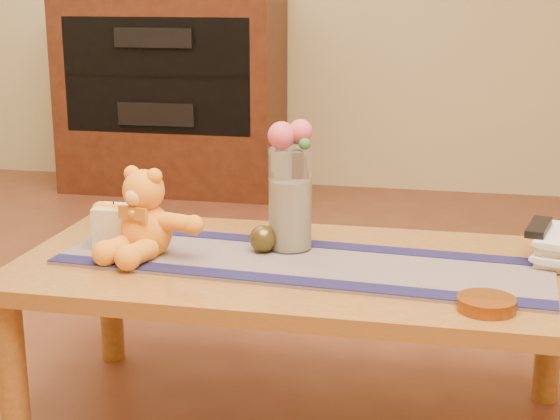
% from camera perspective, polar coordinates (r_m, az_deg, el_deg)
% --- Properties ---
extents(coffee_table_top, '(1.40, 0.70, 0.04)m').
position_cam_1_polar(coffee_table_top, '(2.10, 1.34, -4.04)').
color(coffee_table_top, brown).
rests_on(coffee_table_top, floor).
extents(table_leg_fl, '(0.07, 0.07, 0.41)m').
position_cam_1_polar(table_leg_fl, '(2.14, -17.63, -10.83)').
color(table_leg_fl, brown).
rests_on(table_leg_fl, floor).
extents(table_leg_bl, '(0.07, 0.07, 0.41)m').
position_cam_1_polar(table_leg_bl, '(2.62, -11.40, -5.65)').
color(table_leg_bl, brown).
rests_on(table_leg_bl, floor).
extents(table_leg_br, '(0.07, 0.07, 0.41)m').
position_cam_1_polar(table_leg_br, '(2.43, 17.79, -7.74)').
color(table_leg_br, brown).
rests_on(table_leg_br, floor).
extents(persian_runner, '(1.22, 0.43, 0.01)m').
position_cam_1_polar(persian_runner, '(2.07, 1.44, -3.57)').
color(persian_runner, '#171F43').
rests_on(persian_runner, coffee_table_top).
extents(runner_border_near, '(1.20, 0.14, 0.00)m').
position_cam_1_polar(runner_border_near, '(1.94, 0.36, -4.73)').
color(runner_border_near, '#17153F').
rests_on(runner_border_near, persian_runner).
extents(runner_border_far, '(1.20, 0.14, 0.00)m').
position_cam_1_polar(runner_border_far, '(2.21, 2.39, -2.31)').
color(runner_border_far, '#17153F').
rests_on(runner_border_far, persian_runner).
extents(teddy_bear, '(0.37, 0.33, 0.21)m').
position_cam_1_polar(teddy_bear, '(2.13, -9.07, -0.19)').
color(teddy_bear, orange).
rests_on(teddy_bear, persian_runner).
extents(pillar_candle, '(0.09, 0.09, 0.11)m').
position_cam_1_polar(pillar_candle, '(2.21, -11.12, -1.11)').
color(pillar_candle, beige).
rests_on(pillar_candle, persian_runner).
extents(candle_wick, '(0.00, 0.00, 0.01)m').
position_cam_1_polar(candle_wick, '(2.19, -11.20, 0.40)').
color(candle_wick, black).
rests_on(candle_wick, pillar_candle).
extents(glass_vase, '(0.11, 0.11, 0.26)m').
position_cam_1_polar(glass_vase, '(2.14, 0.69, 0.72)').
color(glass_vase, silver).
rests_on(glass_vase, persian_runner).
extents(potpourri_fill, '(0.09, 0.09, 0.18)m').
position_cam_1_polar(potpourri_fill, '(2.14, 0.69, -0.29)').
color(potpourri_fill, beige).
rests_on(potpourri_fill, glass_vase).
extents(rose_left, '(0.07, 0.07, 0.07)m').
position_cam_1_polar(rose_left, '(2.10, 0.11, 5.06)').
color(rose_left, '#DB4D5B').
rests_on(rose_left, glass_vase).
extents(rose_right, '(0.06, 0.06, 0.06)m').
position_cam_1_polar(rose_right, '(2.10, 1.41, 5.35)').
color(rose_right, '#DB4D5B').
rests_on(rose_right, glass_vase).
extents(blue_flower_back, '(0.04, 0.04, 0.04)m').
position_cam_1_polar(blue_flower_back, '(2.13, 1.16, 5.05)').
color(blue_flower_back, '#445B94').
rests_on(blue_flower_back, glass_vase).
extents(blue_flower_side, '(0.04, 0.04, 0.04)m').
position_cam_1_polar(blue_flower_side, '(2.13, 0.02, 4.81)').
color(blue_flower_side, '#445B94').
rests_on(blue_flower_side, glass_vase).
extents(leaf_sprig, '(0.03, 0.03, 0.03)m').
position_cam_1_polar(leaf_sprig, '(2.08, 1.68, 4.49)').
color(leaf_sprig, '#33662D').
rests_on(leaf_sprig, glass_vase).
extents(bronze_ball, '(0.09, 0.09, 0.07)m').
position_cam_1_polar(bronze_ball, '(2.13, -1.16, -1.96)').
color(bronze_ball, '#453A17').
rests_on(bronze_ball, persian_runner).
extents(book_bottom, '(0.20, 0.25, 0.02)m').
position_cam_1_polar(book_bottom, '(2.21, 16.98, -2.92)').
color(book_bottom, beige).
rests_on(book_bottom, coffee_table_top).
extents(book_lower, '(0.22, 0.26, 0.02)m').
position_cam_1_polar(book_lower, '(2.20, 17.13, -2.49)').
color(book_lower, beige).
rests_on(book_lower, book_bottom).
extents(book_upper, '(0.19, 0.24, 0.02)m').
position_cam_1_polar(book_upper, '(2.20, 16.91, -1.94)').
color(book_upper, beige).
rests_on(book_upper, book_lower).
extents(book_top, '(0.22, 0.26, 0.02)m').
position_cam_1_polar(book_top, '(2.19, 17.19, -1.52)').
color(book_top, beige).
rests_on(book_top, book_upper).
extents(tv_remote, '(0.08, 0.17, 0.02)m').
position_cam_1_polar(tv_remote, '(2.18, 17.09, -1.12)').
color(tv_remote, black).
rests_on(tv_remote, book_top).
extents(amber_dish, '(0.14, 0.14, 0.03)m').
position_cam_1_polar(amber_dish, '(1.83, 13.78, -6.19)').
color(amber_dish, '#BF5914').
rests_on(amber_dish, coffee_table_top).
extents(media_cabinet, '(1.20, 0.50, 1.10)m').
position_cam_1_polar(media_cabinet, '(4.73, -7.33, 7.93)').
color(media_cabinet, '#33150B').
rests_on(media_cabinet, floor).
extents(cabinet_cavity, '(1.02, 0.03, 0.61)m').
position_cam_1_polar(cabinet_cavity, '(4.50, -8.38, 8.95)').
color(cabinet_cavity, black).
rests_on(cabinet_cavity, media_cabinet).
extents(cabinet_shelf, '(1.02, 0.20, 0.02)m').
position_cam_1_polar(cabinet_shelf, '(4.58, -8.00, 9.06)').
color(cabinet_shelf, '#33150B').
rests_on(cabinet_shelf, media_cabinet).
extents(stereo_upper, '(0.42, 0.28, 0.10)m').
position_cam_1_polar(stereo_upper, '(4.59, -8.00, 11.55)').
color(stereo_upper, black).
rests_on(stereo_upper, media_cabinet).
extents(stereo_lower, '(0.42, 0.28, 0.12)m').
position_cam_1_polar(stereo_lower, '(4.62, -7.83, 6.65)').
color(stereo_lower, black).
rests_on(stereo_lower, media_cabinet).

